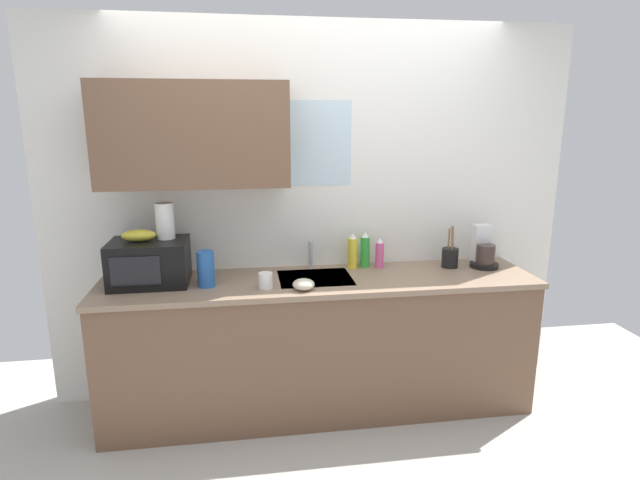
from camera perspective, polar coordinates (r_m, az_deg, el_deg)
The scene contains 14 objects.
kitchen_wall_assembly at distance 3.43m, azimuth -3.26°, elevation 4.55°, with size 3.52×0.42×2.50m.
counter_unit at distance 3.42m, azimuth -0.01°, elevation -11.36°, with size 2.75×0.63×0.90m.
sink_faucet at distance 3.45m, azimuth -1.05°, elevation -1.64°, with size 0.03×0.03×0.18m, color #B2B5BA.
microwave at distance 3.28m, azimuth -18.39°, elevation -2.39°, with size 0.46×0.35×0.27m.
banana_bunch at distance 3.25m, azimuth -19.47°, elevation 0.48°, with size 0.20×0.11×0.07m, color gold.
paper_towel_roll at distance 3.26m, azimuth -16.83°, elevation 2.05°, with size 0.11×0.11×0.22m, color white.
coffee_maker at distance 3.66m, azimuth 17.64°, elevation -1.20°, with size 0.19×0.21×0.28m.
dish_soap_bottle_yellow at distance 3.46m, azimuth 3.63°, elevation -1.29°, with size 0.06×0.06×0.24m.
dish_soap_bottle_green at distance 3.49m, azimuth 5.01°, elevation -1.16°, with size 0.06×0.06×0.24m.
dish_soap_bottle_pink at distance 3.49m, azimuth 6.63°, elevation -1.51°, with size 0.06×0.06×0.21m.
cereal_canister at distance 3.15m, azimuth -12.54°, elevation -3.14°, with size 0.10×0.10×0.22m, color #2659A5.
mug_white at distance 3.08m, azimuth -6.05°, elevation -4.50°, with size 0.08×0.08×0.10m, color white.
utensil_crock at distance 3.59m, azimuth 14.22°, elevation -1.83°, with size 0.11×0.11×0.29m.
small_bowl at distance 3.04m, azimuth -1.83°, elevation -4.94°, with size 0.13×0.13×0.07m, color beige.
Camera 1 is at (-0.46, -3.07, 1.90)m, focal length 28.85 mm.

